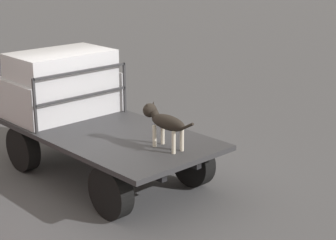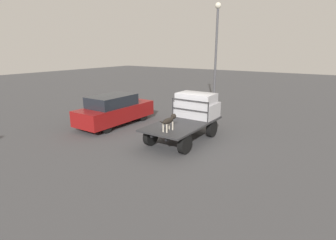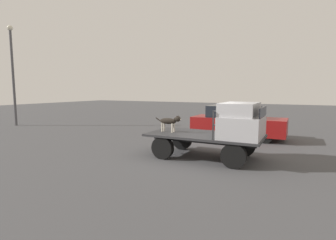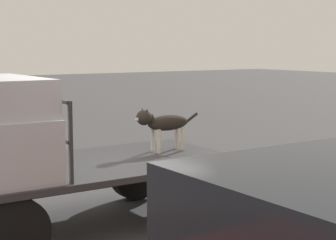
{
  "view_description": "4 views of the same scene",
  "coord_description": "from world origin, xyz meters",
  "views": [
    {
      "loc": [
        -7.31,
        5.39,
        3.84
      ],
      "look_at": [
        -1.42,
        -0.15,
        1.33
      ],
      "focal_mm": 60.0,
      "sensor_mm": 36.0,
      "label": 1
    },
    {
      "loc": [
        -9.8,
        -5.8,
        4.08
      ],
      "look_at": [
        -1.42,
        -0.15,
        1.33
      ],
      "focal_mm": 28.0,
      "sensor_mm": 36.0,
      "label": 2
    },
    {
      "loc": [
        3.08,
        -8.98,
        2.46
      ],
      "look_at": [
        -1.42,
        -0.15,
        1.33
      ],
      "focal_mm": 28.0,
      "sensor_mm": 36.0,
      "label": 3
    },
    {
      "loc": [
        3.1,
        6.64,
        2.38
      ],
      "look_at": [
        -1.42,
        -0.15,
        1.33
      ],
      "focal_mm": 60.0,
      "sensor_mm": 36.0,
      "label": 4
    }
  ],
  "objects": [
    {
      "name": "truck_cab",
      "position": [
        1.31,
        0.0,
        1.42
      ],
      "size": [
        1.32,
        1.92,
        1.17
      ],
      "color": "#B7B7BC",
      "rests_on": "flatbed_truck"
    },
    {
      "name": "parked_sedan",
      "position": [
        0.2,
        4.48,
        0.83
      ],
      "size": [
        4.6,
        1.77,
        1.67
      ],
      "rotation": [
        0.0,
        0.0,
        0.12
      ],
      "color": "black",
      "rests_on": "ground"
    },
    {
      "name": "light_pole_near",
      "position": [
        8.09,
        2.13,
        4.45
      ],
      "size": [
        0.42,
        0.42,
        7.14
      ],
      "color": "#4C4C51",
      "rests_on": "ground"
    },
    {
      "name": "ground_plane",
      "position": [
        0.0,
        0.0,
        0.0
      ],
      "size": [
        80.0,
        80.0,
        0.0
      ],
      "primitive_type": "plane",
      "color": "#474749"
    },
    {
      "name": "dog",
      "position": [
        -1.31,
        -0.15,
        1.29
      ],
      "size": [
        1.1,
        0.23,
        0.67
      ],
      "rotation": [
        0.0,
        0.0,
        0.26
      ],
      "color": "beige",
      "rests_on": "flatbed_truck"
    },
    {
      "name": "flatbed_truck",
      "position": [
        0.0,
        0.0,
        0.63
      ],
      "size": [
        4.09,
        2.04,
        0.87
      ],
      "color": "black",
      "rests_on": "ground"
    },
    {
      "name": "truck_headboard",
      "position": [
        0.6,
        0.0,
        1.48
      ],
      "size": [
        0.04,
        1.92,
        0.93
      ],
      "color": "#2D2D30",
      "rests_on": "flatbed_truck"
    }
  ]
}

